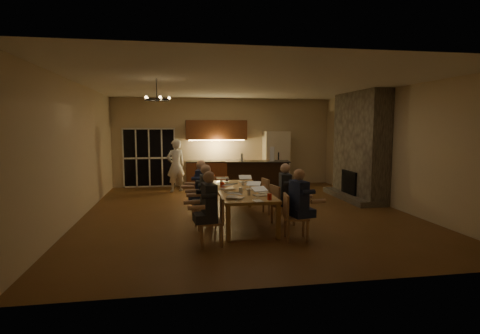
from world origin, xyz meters
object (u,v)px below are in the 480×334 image
person_right_mid (285,194)px  person_left_far (201,189)px  person_left_near (209,209)px  mug_mid (243,183)px  bar_bottle (242,157)px  person_right_near (299,205)px  laptop_c (227,184)px  chair_right_near (296,217)px  laptop_b (262,190)px  dining_table (241,205)px  can_cola (227,179)px  plate_far (255,184)px  can_silver (249,193)px  bar_island (257,178)px  laptop_e (223,178)px  chandelier (157,100)px  refrigerator (276,158)px  mug_back (222,182)px  laptop_a (235,192)px  chair_left_far (201,198)px  standing_person (176,166)px  laptop_d (253,185)px  plate_left (232,197)px  chair_right_far (273,196)px  redcup_mid (222,184)px  chair_left_mid (205,208)px  redcup_near (270,197)px  chair_left_near (211,221)px  laptop_f (246,178)px  plate_near (263,192)px  bar_blender (272,154)px  chair_right_mid (283,205)px  mug_front (241,190)px

person_right_mid → person_left_far: (-1.78, 1.05, 0.00)m
person_left_near → person_right_mid: (1.77, 1.16, 0.00)m
mug_mid → bar_bottle: 2.85m
person_right_near → laptop_c: bearing=24.0°
chair_right_near → laptop_b: bearing=43.1°
dining_table → can_cola: size_ratio=25.09×
dining_table → plate_far: (0.47, 0.70, 0.38)m
laptop_c → can_silver: bearing=90.0°
bar_island → can_silver: bar_island is taller
can_cola → laptop_c: bearing=-97.3°
laptop_e → chandelier: bearing=51.8°
refrigerator → mug_back: size_ratio=20.00×
laptop_a → mug_back: size_ratio=3.20×
person_right_near → can_silver: 1.15m
chair_right_near → person_left_near: (-1.69, -0.10, 0.24)m
chair_left_far → standing_person: standing_person is taller
laptop_d → plate_left: bearing=-106.0°
bar_island → chandelier: size_ratio=3.67×
chair_right_far → plate_far: 0.55m
chair_left_far → redcup_mid: chair_left_far is taller
refrigerator → person_right_near: refrigerator is taller
chair_left_mid → laptop_d: (1.12, 0.36, 0.42)m
laptop_a → redcup_near: bearing=-176.1°
chair_left_near → laptop_f: size_ratio=2.78×
person_left_near → person_right_near: (1.72, 0.08, 0.00)m
laptop_b → plate_far: laptop_b is taller
person_right_near → person_right_mid: same height
can_cola → plate_near: (0.54, -1.88, -0.05)m
refrigerator → plate_far: 4.69m
standing_person → laptop_c: standing_person is taller
mug_mid → bar_blender: bar_blender is taller
person_right_mid → laptop_b: person_right_mid is taller
laptop_b → bar_bottle: 4.20m
person_right_near → can_silver: size_ratio=11.50×
can_cola → mug_back: bearing=-110.5°
mug_back → bar_bottle: bearing=69.5°
laptop_b → chair_right_mid: bearing=19.2°
person_left_near → can_cola: (0.72, 2.99, 0.12)m
chair_left_mid → bar_island: bearing=145.3°
chair_right_near → laptop_c: size_ratio=2.78×
person_right_mid → bar_bottle: 3.87m
mug_front → can_cola: can_cola is taller
chair_left_near → standing_person: bearing=-172.0°
laptop_a → plate_far: (0.76, 1.71, -0.10)m
plate_near → can_silver: bearing=-146.7°
chair_right_far → person_left_near: bearing=133.1°
mug_front → bar_blender: bar_blender is taller
chair_left_near → can_silver: size_ratio=7.42×
laptop_d → chair_left_mid: bearing=-142.6°
redcup_near → bar_blender: (1.22, 4.56, 0.49)m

